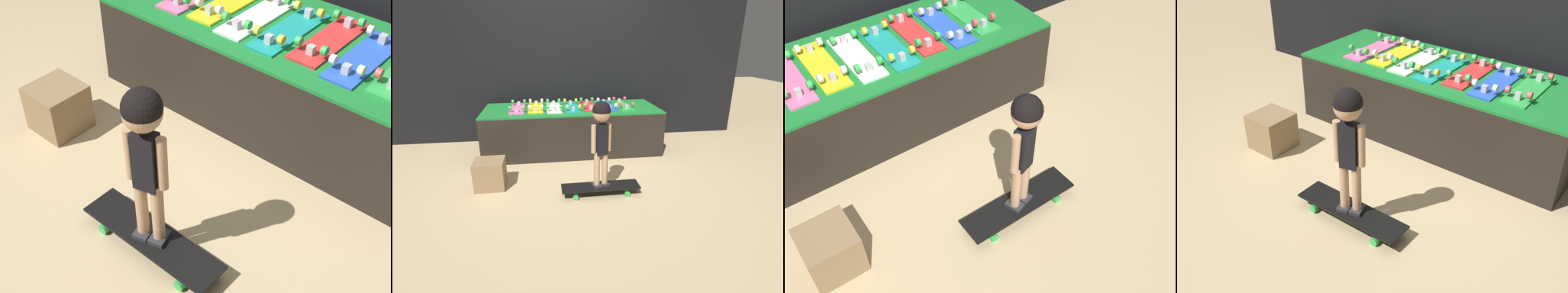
# 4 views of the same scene
# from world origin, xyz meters

# --- Properties ---
(ground_plane) EXTENTS (16.00, 16.00, 0.00)m
(ground_plane) POSITION_xyz_m (0.00, 0.00, 0.00)
(ground_plane) COLOR tan
(display_rack) EXTENTS (2.32, 0.90, 0.60)m
(display_rack) POSITION_xyz_m (0.00, 0.59, 0.30)
(display_rack) COLOR black
(display_rack) RESTS_ON ground_plane
(skateboard_yellow_on_rack) EXTENTS (0.19, 0.62, 0.09)m
(skateboard_yellow_on_rack) POSITION_xyz_m (-0.47, 0.62, 0.61)
(skateboard_yellow_on_rack) COLOR yellow
(skateboard_yellow_on_rack) RESTS_ON display_rack
(skateboard_white_on_rack) EXTENTS (0.19, 0.62, 0.09)m
(skateboard_white_on_rack) POSITION_xyz_m (-0.24, 0.58, 0.61)
(skateboard_white_on_rack) COLOR white
(skateboard_white_on_rack) RESTS_ON display_rack
(skateboard_teal_on_rack) EXTENTS (0.19, 0.62, 0.09)m
(skateboard_teal_on_rack) POSITION_xyz_m (0.00, 0.56, 0.61)
(skateboard_teal_on_rack) COLOR teal
(skateboard_teal_on_rack) RESTS_ON display_rack
(skateboard_red_on_rack) EXTENTS (0.19, 0.62, 0.09)m
(skateboard_red_on_rack) POSITION_xyz_m (0.24, 0.61, 0.61)
(skateboard_red_on_rack) COLOR red
(skateboard_red_on_rack) RESTS_ON display_rack
(skateboard_blue_on_rack) EXTENTS (0.19, 0.62, 0.09)m
(skateboard_blue_on_rack) POSITION_xyz_m (0.47, 0.57, 0.61)
(skateboard_blue_on_rack) COLOR blue
(skateboard_blue_on_rack) RESTS_ON display_rack
(skateboard_on_floor) EXTENTS (0.78, 0.20, 0.09)m
(skateboard_on_floor) POSITION_xyz_m (0.15, -0.76, 0.08)
(skateboard_on_floor) COLOR black
(skateboard_on_floor) RESTS_ON ground_plane
(child) EXTENTS (0.20, 0.17, 0.86)m
(child) POSITION_xyz_m (0.15, -0.76, 0.69)
(child) COLOR #2D2D33
(child) RESTS_ON skateboard_on_floor
(storage_box) EXTENTS (0.30, 0.30, 0.30)m
(storage_box) POSITION_xyz_m (-0.96, -0.44, 0.15)
(storage_box) COLOR #8E704C
(storage_box) RESTS_ON ground_plane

